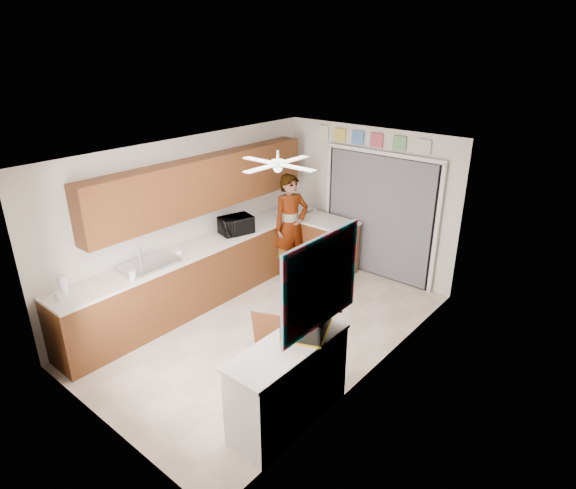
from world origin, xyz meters
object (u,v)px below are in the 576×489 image
Objects in this scene: suitcase at (307,321)px; cardboard_box at (271,389)px; microwave at (236,225)px; navy_crate at (265,395)px; man at (291,225)px; paper_towel_roll at (63,285)px; dog at (320,269)px; cup at (179,253)px.

cardboard_box is (-0.32, -0.21, -0.93)m from suitcase.
microwave is 1.28× the size of navy_crate.
navy_crate is 3.42m from man.
man is at bearing 124.77° from navy_crate.
dog is at bearing 72.64° from paper_towel_roll.
microwave reaches higher than navy_crate.
paper_towel_roll is at bearing -158.91° from navy_crate.
microwave is 2.73m from paper_towel_roll.
microwave is 4.27× the size of cup.
microwave reaches higher than cardboard_box.
paper_towel_roll is 0.60× the size of navy_crate.
cardboard_box is 0.66× the size of dog.
cup is 0.07× the size of man.
dog reaches higher than cardboard_box.
cardboard_box is at bearing -53.33° from dog.
microwave is at bearing 141.34° from navy_crate.
suitcase is at bearing 44.51° from navy_crate.
microwave is 2.97m from cardboard_box.
dog is (-1.59, 2.43, -0.81)m from suitcase.
cardboard_box is 0.24× the size of man.
suitcase reaches higher than dog.
man is (-1.90, 2.64, 0.75)m from cardboard_box.
cup reaches higher than navy_crate.
man is (0.51, 3.67, -0.17)m from paper_towel_roll.
dog is at bearing -68.65° from man.
cardboard_box is at bearing -111.05° from microwave.
paper_towel_roll is 3.94m from dog.
dog is (-1.27, 2.75, 0.13)m from navy_crate.
man reaches higher than cardboard_box.
paper_towel_roll is at bearing -167.61° from microwave.
paper_towel_roll is 3.71m from man.
suitcase is at bearing -103.99° from microwave.
cardboard_box is at bearing 90.00° from navy_crate.
paper_towel_roll is 0.42× the size of suitcase.
microwave is 0.90× the size of suitcase.
navy_crate is at bearing -54.15° from dog.
cup is (0.00, -1.13, -0.09)m from microwave.
man reaches higher than suitcase.
cup is 0.21× the size of suitcase.
microwave reaches higher than cup.
cup is at bearing 148.81° from suitcase.
cardboard_box is at bearing -169.64° from suitcase.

